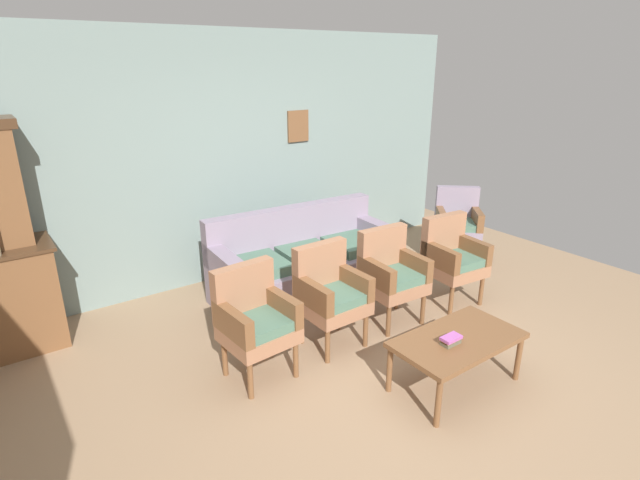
{
  "coord_description": "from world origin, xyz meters",
  "views": [
    {
      "loc": [
        -2.34,
        -2.36,
        2.38
      ],
      "look_at": [
        0.11,
        1.05,
        0.85
      ],
      "focal_mm": 27.76,
      "sensor_mm": 36.0,
      "label": 1
    }
  ],
  "objects_px": {
    "armchair_near_cabinet": "(391,272)",
    "armchair_near_couch_end": "(452,256)",
    "floral_couch": "(305,264)",
    "armchair_by_doorway": "(330,292)",
    "armchair_row_middle": "(255,318)",
    "book_stack_on_table": "(451,340)",
    "wingback_chair_by_fireplace": "(457,221)",
    "coffee_table": "(457,343)"
  },
  "relations": [
    {
      "from": "armchair_near_couch_end",
      "to": "floral_couch",
      "type": "bearing_deg",
      "value": 136.81
    },
    {
      "from": "armchair_row_middle",
      "to": "armchair_near_cabinet",
      "type": "relative_size",
      "value": 1.0
    },
    {
      "from": "armchair_near_couch_end",
      "to": "coffee_table",
      "type": "height_order",
      "value": "armchair_near_couch_end"
    },
    {
      "from": "armchair_row_middle",
      "to": "wingback_chair_by_fireplace",
      "type": "distance_m",
      "value": 3.31
    },
    {
      "from": "wingback_chair_by_fireplace",
      "to": "book_stack_on_table",
      "type": "distance_m",
      "value": 2.81
    },
    {
      "from": "armchair_by_doorway",
      "to": "coffee_table",
      "type": "relative_size",
      "value": 0.9
    },
    {
      "from": "armchair_row_middle",
      "to": "book_stack_on_table",
      "type": "distance_m",
      "value": 1.48
    },
    {
      "from": "armchair_near_couch_end",
      "to": "coffee_table",
      "type": "distance_m",
      "value": 1.48
    },
    {
      "from": "armchair_row_middle",
      "to": "armchair_near_cabinet",
      "type": "bearing_deg",
      "value": 1.1
    },
    {
      "from": "floral_couch",
      "to": "book_stack_on_table",
      "type": "height_order",
      "value": "floral_couch"
    },
    {
      "from": "armchair_row_middle",
      "to": "armchair_by_doorway",
      "type": "height_order",
      "value": "same"
    },
    {
      "from": "coffee_table",
      "to": "book_stack_on_table",
      "type": "bearing_deg",
      "value": -167.11
    },
    {
      "from": "floral_couch",
      "to": "armchair_near_couch_end",
      "type": "distance_m",
      "value": 1.54
    },
    {
      "from": "armchair_row_middle",
      "to": "armchair_near_couch_end",
      "type": "height_order",
      "value": "same"
    },
    {
      "from": "wingback_chair_by_fireplace",
      "to": "book_stack_on_table",
      "type": "height_order",
      "value": "wingback_chair_by_fireplace"
    },
    {
      "from": "armchair_near_cabinet",
      "to": "book_stack_on_table",
      "type": "bearing_deg",
      "value": -111.56
    },
    {
      "from": "book_stack_on_table",
      "to": "floral_couch",
      "type": "bearing_deg",
      "value": 87.22
    },
    {
      "from": "book_stack_on_table",
      "to": "wingback_chair_by_fireplace",
      "type": "bearing_deg",
      "value": 38.74
    },
    {
      "from": "book_stack_on_table",
      "to": "armchair_near_couch_end",
      "type": "bearing_deg",
      "value": 39.84
    },
    {
      "from": "armchair_near_couch_end",
      "to": "book_stack_on_table",
      "type": "xyz_separation_m",
      "value": [
        -1.21,
        -1.01,
        -0.04
      ]
    },
    {
      "from": "floral_couch",
      "to": "wingback_chair_by_fireplace",
      "type": "distance_m",
      "value": 2.12
    },
    {
      "from": "armchair_by_doorway",
      "to": "book_stack_on_table",
      "type": "bearing_deg",
      "value": -75.07
    },
    {
      "from": "armchair_near_cabinet",
      "to": "coffee_table",
      "type": "bearing_deg",
      "value": -106.27
    },
    {
      "from": "coffee_table",
      "to": "armchair_row_middle",
      "type": "bearing_deg",
      "value": 138.56
    },
    {
      "from": "floral_couch",
      "to": "wingback_chair_by_fireplace",
      "type": "xyz_separation_m",
      "value": [
        2.09,
        -0.3,
        0.17
      ]
    },
    {
      "from": "floral_couch",
      "to": "coffee_table",
      "type": "relative_size",
      "value": 2.02
    },
    {
      "from": "armchair_by_doorway",
      "to": "armchair_near_cabinet",
      "type": "bearing_deg",
      "value": -0.27
    },
    {
      "from": "wingback_chair_by_fireplace",
      "to": "coffee_table",
      "type": "bearing_deg",
      "value": -140.13
    },
    {
      "from": "armchair_by_doorway",
      "to": "armchair_near_couch_end",
      "type": "relative_size",
      "value": 1.0
    },
    {
      "from": "floral_couch",
      "to": "armchair_near_couch_end",
      "type": "bearing_deg",
      "value": -43.19
    },
    {
      "from": "armchair_by_doorway",
      "to": "wingback_chair_by_fireplace",
      "type": "bearing_deg",
      "value": 15.19
    },
    {
      "from": "armchair_by_doorway",
      "to": "coffee_table",
      "type": "xyz_separation_m",
      "value": [
        0.41,
        -1.06,
        -0.12
      ]
    },
    {
      "from": "armchair_row_middle",
      "to": "armchair_near_cabinet",
      "type": "distance_m",
      "value": 1.47
    },
    {
      "from": "wingback_chair_by_fireplace",
      "to": "armchair_row_middle",
      "type": "bearing_deg",
      "value": -167.7
    },
    {
      "from": "armchair_row_middle",
      "to": "book_stack_on_table",
      "type": "relative_size",
      "value": 5.75
    },
    {
      "from": "floral_couch",
      "to": "armchair_near_cabinet",
      "type": "height_order",
      "value": "same"
    },
    {
      "from": "coffee_table",
      "to": "wingback_chair_by_fireplace",
      "type": "bearing_deg",
      "value": 39.87
    },
    {
      "from": "armchair_by_doorway",
      "to": "armchair_near_couch_end",
      "type": "xyz_separation_m",
      "value": [
        1.5,
        -0.07,
        0.0
      ]
    },
    {
      "from": "armchair_by_doorway",
      "to": "armchair_near_couch_end",
      "type": "height_order",
      "value": "same"
    },
    {
      "from": "armchair_near_cabinet",
      "to": "armchair_near_couch_end",
      "type": "relative_size",
      "value": 1.0
    },
    {
      "from": "armchair_near_cabinet",
      "to": "armchair_near_couch_end",
      "type": "distance_m",
      "value": 0.79
    },
    {
      "from": "armchair_row_middle",
      "to": "armchair_by_doorway",
      "type": "distance_m",
      "value": 0.75
    }
  ]
}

